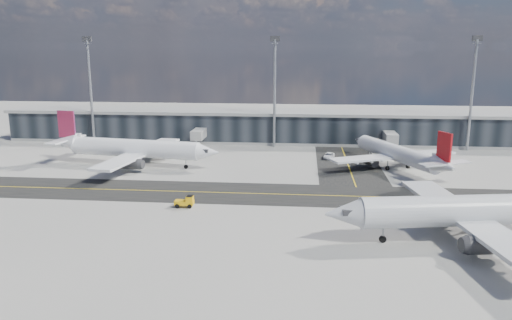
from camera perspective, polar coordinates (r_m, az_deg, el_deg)
The scene contains 9 objects.
ground at distance 87.46m, azimuth 0.20°, elevation -4.62°, with size 300.00×300.00×0.00m, color gray.
taxiway_lanes at distance 97.49m, azimuth 3.07°, elevation -2.79°, with size 180.00×63.00×0.03m.
terminal_concourse at distance 139.98m, azimuth 2.29°, elevation 3.73°, with size 152.00×19.80×8.80m.
floodlight_masts at distance 131.73m, azimuth 2.14°, elevation 8.21°, with size 102.50×0.70×28.90m.
airliner_af at distance 115.19m, azimuth -13.90°, elevation 1.30°, with size 40.27×34.47×11.94m.
airliner_redtail at distance 112.89m, azimuth 15.89°, elevation 0.71°, with size 29.03×33.66×10.48m.
airliner_near at distance 75.42m, azimuth 24.34°, elevation -5.30°, with size 43.33×37.12×12.86m.
baggage_tug at distance 84.31m, azimuth -8.01°, elevation -4.72°, with size 3.18×1.67×1.97m.
service_van at distance 120.77m, azimuth 8.35°, elevation 0.49°, with size 2.30×4.99×1.39m, color white.
Camera 1 is at (7.66, -83.07, 26.25)m, focal length 35.00 mm.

